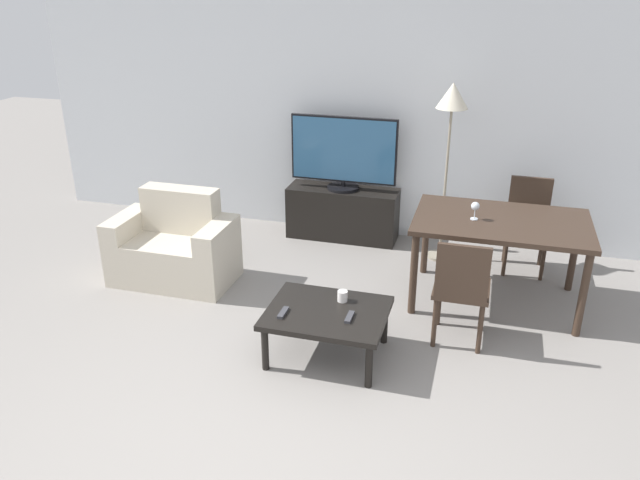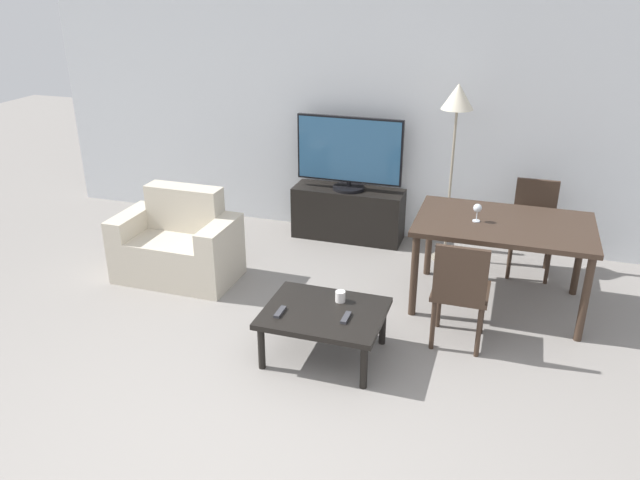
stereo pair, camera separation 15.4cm
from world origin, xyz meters
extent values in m
plane|color=gray|center=(0.00, 0.00, 0.00)|extent=(18.00, 18.00, 0.00)
cube|color=silver|center=(0.00, 3.64, 1.35)|extent=(7.08, 0.06, 2.70)
cube|color=beige|center=(-1.37, 2.03, 0.20)|extent=(0.69, 0.61, 0.40)
cube|color=beige|center=(-1.37, 2.23, 0.60)|extent=(0.69, 0.20, 0.40)
cube|color=beige|center=(-1.81, 2.03, 0.29)|extent=(0.18, 0.61, 0.58)
cube|color=beige|center=(-0.94, 2.03, 0.29)|extent=(0.18, 0.61, 0.58)
cube|color=black|center=(-0.18, 3.38, 0.26)|extent=(1.12, 0.36, 0.53)
cylinder|color=black|center=(-0.18, 3.38, 0.54)|extent=(0.32, 0.32, 0.03)
cylinder|color=black|center=(-0.18, 3.38, 0.58)|extent=(0.04, 0.04, 0.05)
cube|color=black|center=(-0.18, 3.38, 0.93)|extent=(1.06, 0.04, 0.65)
cube|color=#2D5B84|center=(-0.18, 3.36, 0.93)|extent=(1.03, 0.01, 0.62)
cube|color=black|center=(0.24, 1.25, 0.35)|extent=(0.84, 0.67, 0.04)
cylinder|color=black|center=(-0.12, 0.97, 0.16)|extent=(0.05, 0.05, 0.33)
cylinder|color=black|center=(0.61, 0.97, 0.16)|extent=(0.05, 0.05, 0.33)
cylinder|color=black|center=(-0.12, 1.53, 0.16)|extent=(0.05, 0.05, 0.33)
cylinder|color=black|center=(0.61, 1.53, 0.16)|extent=(0.05, 0.05, 0.33)
cube|color=#38281E|center=(1.37, 2.41, 0.71)|extent=(1.38, 0.89, 0.04)
cylinder|color=#38281E|center=(0.74, 2.03, 0.35)|extent=(0.06, 0.06, 0.69)
cylinder|color=#38281E|center=(2.00, 2.03, 0.35)|extent=(0.06, 0.06, 0.69)
cylinder|color=#38281E|center=(0.74, 2.80, 0.35)|extent=(0.06, 0.06, 0.69)
cylinder|color=#38281E|center=(2.00, 2.80, 0.35)|extent=(0.06, 0.06, 0.69)
cube|color=#38281E|center=(1.13, 1.74, 0.42)|extent=(0.40, 0.40, 0.04)
cylinder|color=#38281E|center=(0.97, 1.90, 0.20)|extent=(0.04, 0.04, 0.40)
cylinder|color=#38281E|center=(1.29, 1.90, 0.20)|extent=(0.04, 0.04, 0.40)
cylinder|color=#38281E|center=(0.97, 1.58, 0.20)|extent=(0.04, 0.04, 0.40)
cylinder|color=#38281E|center=(1.29, 1.58, 0.20)|extent=(0.04, 0.04, 0.40)
cube|color=#38281E|center=(1.13, 1.56, 0.64)|extent=(0.37, 0.04, 0.40)
cube|color=#38281E|center=(1.61, 3.09, 0.42)|extent=(0.40, 0.40, 0.04)
cylinder|color=#38281E|center=(1.45, 2.93, 0.20)|extent=(0.04, 0.04, 0.40)
cylinder|color=#38281E|center=(1.77, 2.93, 0.20)|extent=(0.04, 0.04, 0.40)
cylinder|color=#38281E|center=(1.45, 3.25, 0.20)|extent=(0.04, 0.04, 0.40)
cylinder|color=#38281E|center=(1.77, 3.25, 0.20)|extent=(0.04, 0.04, 0.40)
cube|color=#38281E|center=(1.61, 3.27, 0.64)|extent=(0.37, 0.04, 0.40)
cylinder|color=gray|center=(0.85, 3.17, 0.01)|extent=(0.24, 0.24, 0.02)
cylinder|color=gray|center=(0.85, 3.17, 0.73)|extent=(0.02, 0.02, 1.42)
cone|color=beige|center=(0.85, 3.17, 1.55)|extent=(0.28, 0.28, 0.22)
cube|color=#38383D|center=(0.42, 1.19, 0.38)|extent=(0.04, 0.15, 0.02)
cube|color=#38383D|center=(-0.04, 1.12, 0.38)|extent=(0.04, 0.15, 0.02)
cylinder|color=white|center=(0.31, 1.41, 0.41)|extent=(0.07, 0.07, 0.08)
cylinder|color=silver|center=(1.15, 2.36, 0.74)|extent=(0.06, 0.06, 0.01)
cylinder|color=silver|center=(1.15, 2.36, 0.77)|extent=(0.01, 0.01, 0.07)
sphere|color=silver|center=(1.15, 2.36, 0.84)|extent=(0.07, 0.07, 0.07)
camera|label=1|loc=(1.24, -2.42, 2.56)|focal=35.00mm
camera|label=2|loc=(1.39, -2.37, 2.56)|focal=35.00mm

